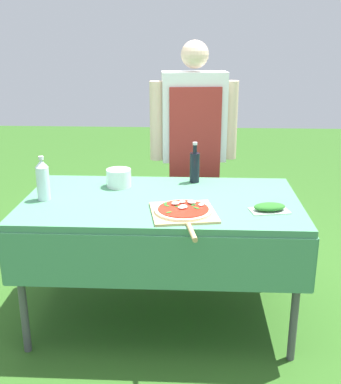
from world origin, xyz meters
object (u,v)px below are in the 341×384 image
object	(u,v)px
person_cook	(194,139)
oil_bottle	(195,167)
prep_table	(161,211)
mixing_tub	(119,178)
water_bottle	(43,180)
pizza_on_peel	(184,211)
herb_container	(269,208)

from	to	relation	value
person_cook	oil_bottle	xyz separation A→B (m)	(0.01, -0.39, -0.08)
prep_table	mixing_tub	bearing A→B (deg)	141.32
water_bottle	pizza_on_peel	bearing A→B (deg)	-13.61
person_cook	pizza_on_peel	world-z (taller)	person_cook
water_bottle	mixing_tub	distance (m)	0.45
prep_table	herb_container	size ratio (longest dim) A/B	7.16
prep_table	water_bottle	bearing A→B (deg)	-176.02
person_cook	pizza_on_peel	size ratio (longest dim) A/B	2.99
water_bottle	mixing_tub	world-z (taller)	water_bottle
person_cook	water_bottle	world-z (taller)	person_cook
water_bottle	person_cook	bearing A→B (deg)	43.00
person_cook	oil_bottle	size ratio (longest dim) A/B	6.31
mixing_tub	prep_table	bearing A→B (deg)	-38.68
person_cook	mixing_tub	world-z (taller)	person_cook
mixing_tub	pizza_on_peel	bearing A→B (deg)	-48.35
herb_container	prep_table	bearing A→B (deg)	163.60
mixing_tub	person_cook	bearing A→B (deg)	48.69
pizza_on_peel	mixing_tub	xyz separation A→B (m)	(-0.39, 0.44, 0.04)
person_cook	water_bottle	xyz separation A→B (m)	(-0.80, -0.75, -0.07)
water_bottle	mixing_tub	xyz separation A→B (m)	(0.37, 0.26, -0.06)
mixing_tub	herb_container	bearing A→B (deg)	-24.53
oil_bottle	mixing_tub	xyz separation A→B (m)	(-0.44, -0.11, -0.05)
water_bottle	herb_container	bearing A→B (deg)	-5.78
water_bottle	herb_container	size ratio (longest dim) A/B	1.15
prep_table	water_bottle	distance (m)	0.66
prep_table	person_cook	xyz separation A→B (m)	(0.17, 0.71, 0.26)
prep_table	person_cook	bearing A→B (deg)	76.44
oil_bottle	herb_container	xyz separation A→B (m)	(0.38, -0.49, -0.08)
oil_bottle	water_bottle	bearing A→B (deg)	-155.88
oil_bottle	water_bottle	xyz separation A→B (m)	(-0.81, -0.36, 0.02)
person_cook	herb_container	distance (m)	0.97
prep_table	oil_bottle	bearing A→B (deg)	60.69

